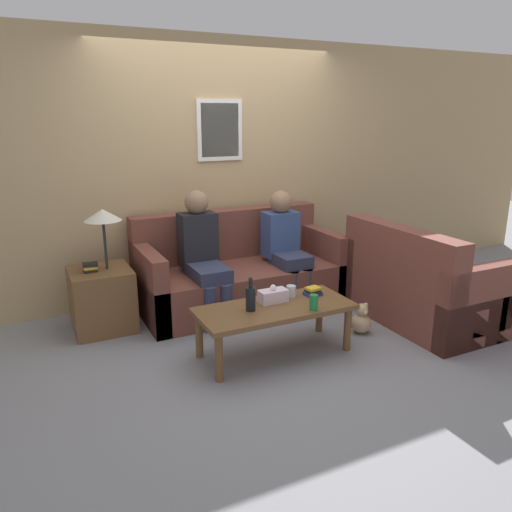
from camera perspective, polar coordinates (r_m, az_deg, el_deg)
ground_plane at (r=4.65m, az=0.82°, el=-7.59°), size 16.00×16.00×0.00m
wall_back at (r=5.22m, az=-4.25°, el=9.80°), size 9.00×0.08×2.60m
couch_main at (r=5.00m, az=-2.00°, el=-2.08°), size 1.99×0.91×0.92m
couch_side at (r=4.83m, az=18.49°, el=-3.54°), size 0.91×1.35×0.92m
coffee_table at (r=3.95m, az=2.14°, el=-6.48°), size 1.24×0.53×0.41m
side_table_with_lamp at (r=4.61m, az=-17.17°, el=-4.18°), size 0.52×0.52×1.08m
wine_bottle at (r=3.81m, az=-0.62°, el=-4.85°), size 0.08×0.08×0.26m
drinking_glass at (r=4.12m, az=4.03°, el=-4.03°), size 0.08×0.08×0.09m
book_stack at (r=4.18m, az=6.52°, el=-4.04°), size 0.14×0.12×0.07m
soda_can at (r=3.86m, az=6.61°, el=-5.29°), size 0.07×0.07×0.12m
tissue_box at (r=4.00m, az=1.96°, el=-4.54°), size 0.23×0.12×0.15m
person_left at (r=4.62m, az=-6.11°, el=0.54°), size 0.34×0.65×1.19m
person_right at (r=4.97m, az=3.37°, el=1.50°), size 0.34×0.58×1.13m
teddy_bear at (r=4.50m, az=11.94°, el=-7.18°), size 0.17×0.17×0.27m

